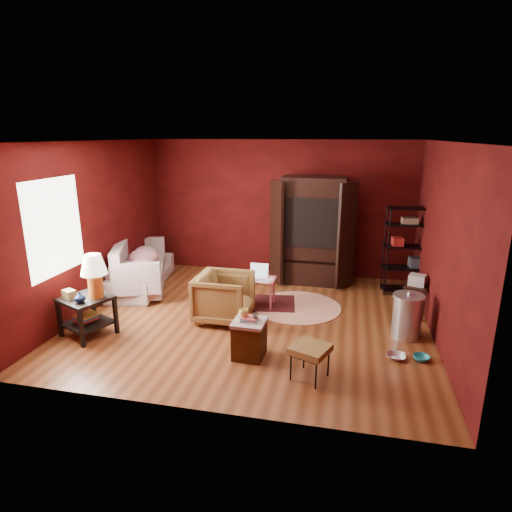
% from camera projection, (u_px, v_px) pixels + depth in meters
% --- Properties ---
extents(room, '(5.54, 5.04, 2.84)m').
position_uv_depth(room, '(251.00, 235.00, 6.61)').
color(room, brown).
rests_on(room, ground).
extents(sofa, '(0.96, 2.14, 0.81)m').
position_uv_depth(sofa, '(141.00, 267.00, 8.31)').
color(sofa, '#A08A8A').
rests_on(sofa, ground).
extents(armchair, '(0.79, 0.84, 0.86)m').
position_uv_depth(armchair, '(224.00, 295.00, 6.81)').
color(armchair, black).
rests_on(armchair, ground).
extents(pet_bowl_steel, '(0.26, 0.11, 0.25)m').
position_uv_depth(pet_bowl_steel, '(397.00, 350.00, 5.70)').
color(pet_bowl_steel, silver).
rests_on(pet_bowl_steel, ground).
extents(pet_bowl_turquoise, '(0.22, 0.14, 0.21)m').
position_uv_depth(pet_bowl_turquoise, '(422.00, 353.00, 5.66)').
color(pet_bowl_turquoise, teal).
rests_on(pet_bowl_turquoise, ground).
extents(vase, '(0.19, 0.20, 0.16)m').
position_uv_depth(vase, '(80.00, 297.00, 6.05)').
color(vase, '#0D1B42').
rests_on(vase, side_table).
extents(mug, '(0.15, 0.13, 0.13)m').
position_uv_depth(mug, '(244.00, 312.00, 5.63)').
color(mug, '#E7CF71').
rests_on(mug, hamper).
extents(side_table, '(0.83, 0.83, 1.25)m').
position_uv_depth(side_table, '(90.00, 288.00, 6.22)').
color(side_table, black).
rests_on(side_table, ground).
extents(sofa_cushions, '(1.52, 2.22, 0.87)m').
position_uv_depth(sofa_cushions, '(138.00, 267.00, 8.26)').
color(sofa_cushions, '#A08A8A').
rests_on(sofa_cushions, sofa).
extents(hamper, '(0.44, 0.44, 0.60)m').
position_uv_depth(hamper, '(249.00, 338.00, 5.71)').
color(hamper, '#462710').
rests_on(hamper, ground).
extents(footstool, '(0.55, 0.55, 0.43)m').
position_uv_depth(footstool, '(310.00, 350.00, 5.17)').
color(footstool, black).
rests_on(footstool, ground).
extents(rug_round, '(1.92, 1.92, 0.01)m').
position_uv_depth(rug_round, '(297.00, 307.00, 7.44)').
color(rug_round, beige).
rests_on(rug_round, ground).
extents(rug_oriental, '(1.28, 0.95, 0.01)m').
position_uv_depth(rug_oriental, '(261.00, 303.00, 7.59)').
color(rug_oriental, '#551617').
rests_on(rug_oriental, ground).
extents(laptop_desk, '(0.60, 0.48, 0.73)m').
position_uv_depth(laptop_desk, '(258.00, 281.00, 7.38)').
color(laptop_desk, pink).
rests_on(laptop_desk, ground).
extents(tv_armoire, '(1.67, 0.88, 2.11)m').
position_uv_depth(tv_armoire, '(312.00, 229.00, 8.41)').
color(tv_armoire, black).
rests_on(tv_armoire, ground).
extents(wire_shelving, '(0.84, 0.46, 1.64)m').
position_uv_depth(wire_shelving, '(408.00, 247.00, 7.86)').
color(wire_shelving, black).
rests_on(wire_shelving, ground).
extents(small_stand, '(0.45, 0.45, 0.71)m').
position_uv_depth(small_stand, '(417.00, 285.00, 6.94)').
color(small_stand, black).
rests_on(small_stand, ground).
extents(trash_can, '(0.52, 0.52, 0.71)m').
position_uv_depth(trash_can, '(407.00, 316.00, 6.26)').
color(trash_can, silver).
rests_on(trash_can, ground).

